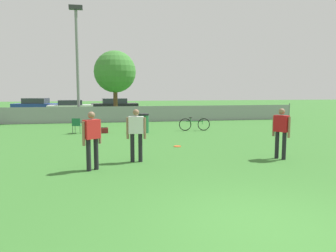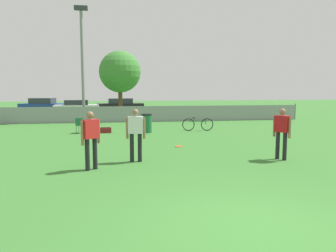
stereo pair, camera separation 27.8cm
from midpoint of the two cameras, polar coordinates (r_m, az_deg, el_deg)
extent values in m
plane|color=#38722D|center=(5.88, 15.00, -16.56)|extent=(120.00, 120.00, 0.00)
cube|color=gray|center=(23.05, -4.70, 2.10)|extent=(22.46, 0.03, 1.10)
cylinder|color=slate|center=(26.67, 20.08, 2.44)|extent=(0.07, 0.07, 1.21)
cylinder|color=gray|center=(23.81, -15.81, 9.83)|extent=(0.20, 0.20, 7.59)
cube|color=#333338|center=(24.39, -16.11, 19.23)|extent=(0.90, 0.36, 0.28)
cylinder|color=brown|center=(25.50, -9.43, 3.94)|extent=(0.32, 0.32, 2.42)
sphere|color=#3D7F33|center=(25.51, -9.53, 9.32)|extent=(3.17, 3.17, 3.17)
cylinder|color=black|center=(10.37, -6.99, -3.77)|extent=(0.13, 0.13, 0.90)
cylinder|color=black|center=(10.34, -5.60, -3.78)|extent=(0.13, 0.13, 0.90)
cube|color=silver|center=(10.25, -6.35, 0.18)|extent=(0.49, 0.30, 0.53)
sphere|color=#8C664C|center=(10.22, -6.37, 2.38)|extent=(0.20, 0.20, 0.20)
cylinder|color=#8C664C|center=(10.30, -7.82, -0.37)|extent=(0.08, 0.08, 0.67)
cylinder|color=#8C664C|center=(10.24, -4.85, -0.37)|extent=(0.08, 0.08, 0.67)
cylinder|color=black|center=(9.44, -14.49, -4.94)|extent=(0.13, 0.13, 0.90)
cylinder|color=black|center=(9.57, -13.23, -4.75)|extent=(0.13, 0.13, 0.90)
cube|color=red|center=(9.39, -13.97, -0.55)|extent=(0.50, 0.45, 0.53)
sphere|color=#8C664C|center=(9.35, -14.04, 1.86)|extent=(0.20, 0.20, 0.20)
cylinder|color=#8C664C|center=(9.26, -15.33, -1.30)|extent=(0.08, 0.08, 0.67)
cylinder|color=#8C664C|center=(9.55, -12.62, -0.99)|extent=(0.08, 0.08, 0.67)
cylinder|color=black|center=(11.33, 17.78, -3.16)|extent=(0.13, 0.13, 0.90)
cylinder|color=black|center=(11.22, 18.90, -3.29)|extent=(0.13, 0.13, 0.90)
cube|color=#B21419|center=(11.18, 18.46, 0.40)|extent=(0.43, 0.50, 0.53)
sphere|color=#8C664C|center=(11.15, 18.54, 2.42)|extent=(0.20, 0.20, 0.20)
cylinder|color=#8C664C|center=(11.32, 17.25, 0.01)|extent=(0.08, 0.08, 0.67)
cylinder|color=#8C664C|center=(11.07, 19.66, -0.22)|extent=(0.08, 0.08, 0.67)
cylinder|color=#E5591E|center=(13.06, 1.03, -3.56)|extent=(0.29, 0.29, 0.03)
torus|color=#E5591E|center=(13.05, 1.03, -3.55)|extent=(0.29, 0.29, 0.03)
cylinder|color=#333338|center=(17.76, -15.12, -0.51)|extent=(0.02, 0.02, 0.40)
cylinder|color=#333338|center=(17.88, -16.29, -0.50)|extent=(0.02, 0.02, 0.40)
cylinder|color=#333338|center=(17.39, -15.51, -0.67)|extent=(0.02, 0.02, 0.40)
cylinder|color=#333338|center=(17.52, -16.71, -0.65)|extent=(0.02, 0.02, 0.40)
cube|color=#1E663F|center=(17.61, -15.93, 0.12)|extent=(0.52, 0.52, 0.03)
cube|color=#1E663F|center=(17.40, -16.17, 0.69)|extent=(0.43, 0.13, 0.37)
torus|color=black|center=(18.04, 2.57, 0.26)|extent=(0.68, 0.11, 0.68)
torus|color=black|center=(18.20, 5.81, 0.29)|extent=(0.68, 0.11, 0.68)
cylinder|color=#267238|center=(18.09, 4.20, 0.82)|extent=(0.95, 0.13, 0.04)
cylinder|color=#267238|center=(18.06, 3.48, 0.82)|extent=(0.03, 0.03, 0.35)
cylinder|color=#267238|center=(18.17, 5.56, 0.83)|extent=(0.03, 0.03, 0.32)
cube|color=black|center=(18.04, 3.49, 1.44)|extent=(0.17, 0.08, 0.04)
cylinder|color=black|center=(18.15, 5.56, 1.34)|extent=(0.07, 0.44, 0.03)
cylinder|color=#1E6638|center=(17.23, -4.74, 0.35)|extent=(0.54, 0.54, 0.92)
cylinder|color=black|center=(17.19, -4.75, 2.00)|extent=(0.57, 0.57, 0.08)
cube|color=maroon|center=(17.47, -11.81, -0.76)|extent=(0.59, 0.33, 0.27)
cube|color=black|center=(17.45, -11.82, -0.28)|extent=(0.50, 0.04, 0.02)
cylinder|color=black|center=(34.58, -19.74, 2.82)|extent=(0.69, 0.31, 0.67)
cylinder|color=black|center=(33.19, -20.62, 2.65)|extent=(0.69, 0.31, 0.67)
cylinder|color=black|center=(35.56, -23.69, 2.75)|extent=(0.69, 0.31, 0.67)
cylinder|color=black|center=(34.22, -24.70, 2.58)|extent=(0.69, 0.31, 0.67)
cube|color=navy|center=(34.35, -22.23, 3.08)|extent=(4.45, 2.48, 0.69)
cube|color=#2D333D|center=(34.33, -22.27, 4.08)|extent=(2.43, 1.89, 0.52)
cylinder|color=black|center=(32.61, -14.53, 2.78)|extent=(0.66, 0.21, 0.65)
cylinder|color=black|center=(31.12, -14.57, 2.62)|extent=(0.66, 0.21, 0.65)
cylinder|color=black|center=(32.75, -18.96, 2.65)|extent=(0.66, 0.21, 0.65)
cylinder|color=black|center=(31.26, -19.21, 2.48)|extent=(0.66, 0.21, 0.65)
cube|color=white|center=(31.90, -16.83, 2.99)|extent=(4.16, 1.92, 0.61)
cube|color=#2D333D|center=(31.87, -16.87, 3.95)|extent=(2.20, 1.62, 0.46)
cylinder|color=black|center=(34.04, -7.28, 3.10)|extent=(0.68, 0.23, 0.67)
cylinder|color=black|center=(32.56, -6.93, 2.95)|extent=(0.68, 0.23, 0.67)
cylinder|color=black|center=(33.78, -12.03, 2.98)|extent=(0.68, 0.23, 0.67)
cylinder|color=black|center=(32.29, -11.89, 2.83)|extent=(0.68, 0.23, 0.67)
cube|color=black|center=(33.13, -9.53, 3.34)|extent=(4.66, 2.05, 0.66)
cube|color=#2D333D|center=(33.10, -9.55, 4.34)|extent=(2.47, 1.68, 0.50)
camera|label=1|loc=(0.14, -90.73, -0.08)|focal=35.00mm
camera|label=2|loc=(0.14, 89.27, 0.08)|focal=35.00mm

